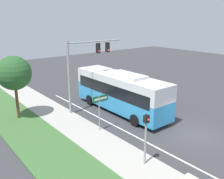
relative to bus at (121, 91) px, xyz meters
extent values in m
plane|color=#38383A|center=(1.16, -6.97, -1.97)|extent=(80.00, 80.00, 0.00)
cube|color=#ADA89E|center=(-5.04, -6.97, -1.91)|extent=(2.80, 80.00, 0.12)
cube|color=silver|center=(-2.44, -6.97, -1.96)|extent=(0.14, 30.00, 0.01)
cube|color=#3393D1|center=(0.00, 0.01, -0.78)|extent=(2.51, 10.25, 1.67)
cube|color=silver|center=(0.00, 0.01, 0.74)|extent=(2.51, 10.25, 1.36)
cube|color=black|center=(0.00, 0.01, 0.27)|extent=(2.55, 9.43, 1.03)
cube|color=silver|center=(0.00, -0.76, 1.54)|extent=(1.76, 3.59, 0.24)
cylinder|color=black|center=(-1.21, 3.19, -1.48)|extent=(0.28, 0.97, 0.97)
cylinder|color=black|center=(1.21, 3.19, -1.48)|extent=(0.28, 0.97, 0.97)
cylinder|color=black|center=(-1.21, -3.17, -1.48)|extent=(0.28, 0.97, 0.97)
cylinder|color=black|center=(1.21, -3.17, -1.48)|extent=(0.28, 0.97, 0.97)
cylinder|color=#939399|center=(-3.89, 2.26, 1.26)|extent=(0.20, 0.20, 6.45)
cylinder|color=#939399|center=(-0.97, 2.26, 4.23)|extent=(5.83, 0.14, 0.14)
cube|color=black|center=(-0.78, 2.26, 3.61)|extent=(0.32, 0.28, 0.90)
sphere|color=red|center=(-0.78, 2.08, 3.37)|extent=(0.18, 0.18, 0.18)
cube|color=black|center=(0.29, 2.26, 3.61)|extent=(0.32, 0.28, 0.90)
sphere|color=red|center=(0.29, 2.08, 3.37)|extent=(0.18, 0.18, 0.18)
cylinder|color=#939399|center=(-4.55, -7.45, -0.40)|extent=(0.12, 0.12, 3.14)
cube|color=black|center=(-4.55, -7.45, 0.95)|extent=(0.28, 0.24, 0.44)
sphere|color=red|center=(-4.55, -7.60, 0.95)|extent=(0.14, 0.14, 0.14)
cylinder|color=#939399|center=(-3.94, -2.16, -0.55)|extent=(0.08, 0.08, 2.84)
cube|color=#145B2D|center=(-3.80, -2.16, 0.59)|extent=(1.35, 0.03, 0.46)
cube|color=white|center=(-3.80, -2.18, 0.59)|extent=(1.15, 0.01, 0.16)
cylinder|color=brown|center=(-7.86, 4.08, -0.36)|extent=(0.24, 0.24, 3.02)
sphere|color=#285628|center=(-7.86, 4.08, 1.99)|extent=(2.80, 2.80, 2.80)
camera|label=1|loc=(-14.00, -16.18, 6.39)|focal=40.00mm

